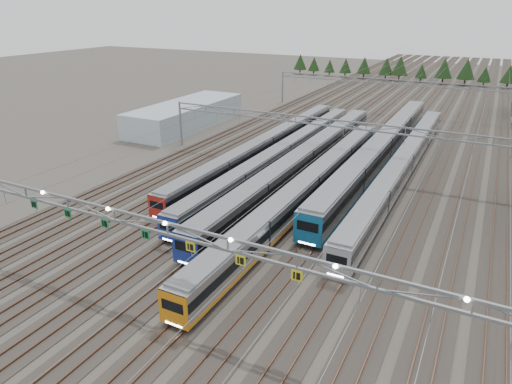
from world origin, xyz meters
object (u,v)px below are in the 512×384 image
at_px(train_b, 283,154).
at_px(gantry_mid, 329,129).
at_px(train_a, 266,145).
at_px(train_d, 309,188).
at_px(train_f, 403,164).
at_px(west_shed, 186,115).
at_px(train_e, 381,148).
at_px(train_c, 304,161).
at_px(gantry_far, 392,86).
at_px(gantry_near, 166,232).

xyz_separation_m(train_b, gantry_mid, (6.75, 1.96, 4.46)).
bearing_deg(train_a, train_d, -48.26).
relative_size(train_f, west_shed, 2.13).
relative_size(train_e, west_shed, 2.20).
distance_m(train_e, train_f, 6.91).
bearing_deg(train_a, train_c, -31.12).
distance_m(train_a, gantry_far, 45.54).
xyz_separation_m(train_a, train_d, (13.50, -15.13, 0.13)).
height_order(train_f, gantry_near, gantry_near).
bearing_deg(train_c, train_a, 148.88).
bearing_deg(train_c, train_e, 51.13).
bearing_deg(gantry_near, west_shed, 124.14).
xyz_separation_m(train_f, west_shed, (-46.66, 10.43, 0.45)).
distance_m(train_b, gantry_far, 47.65).
bearing_deg(train_d, gantry_mid, 99.11).
bearing_deg(train_a, gantry_near, -74.79).
bearing_deg(west_shed, train_e, -7.04).
distance_m(train_a, gantry_near, 43.02).
bearing_deg(gantry_far, train_d, -87.82).
xyz_separation_m(train_d, gantry_far, (-2.25, 59.04, 4.34)).
height_order(train_d, train_f, train_d).
distance_m(train_c, gantry_far, 49.57).
distance_m(train_a, gantry_mid, 12.15).
height_order(train_b, gantry_near, gantry_near).
bearing_deg(gantry_near, train_b, 99.96).
xyz_separation_m(train_a, gantry_mid, (11.25, -1.09, 4.47)).
xyz_separation_m(train_c, train_f, (13.50, 5.94, -0.17)).
xyz_separation_m(train_d, train_e, (4.50, 20.86, 0.29)).
distance_m(train_b, train_f, 18.35).
relative_size(train_c, train_d, 1.06).
xyz_separation_m(train_a, west_shed, (-24.16, 10.94, 0.53)).
xyz_separation_m(train_a, gantry_far, (11.25, 43.91, 4.47)).
distance_m(train_f, gantry_far, 45.05).
relative_size(train_e, gantry_near, 1.17).
xyz_separation_m(train_f, gantry_near, (-11.30, -41.72, 5.09)).
relative_size(train_d, gantry_mid, 1.03).
bearing_deg(train_c, gantry_far, 87.39).
xyz_separation_m(train_b, train_e, (13.50, 8.78, 0.41)).
bearing_deg(west_shed, gantry_near, -55.86).
xyz_separation_m(train_e, train_f, (4.50, -5.23, -0.33)).
bearing_deg(gantry_far, train_f, -75.47).
bearing_deg(gantry_mid, train_b, -163.84).
distance_m(train_b, gantry_mid, 8.33).
height_order(train_d, gantry_mid, gantry_mid).
distance_m(gantry_near, west_shed, 63.18).
bearing_deg(gantry_far, train_a, -104.37).
distance_m(gantry_mid, gantry_far, 45.00).
height_order(gantry_near, west_shed, gantry_near).
bearing_deg(west_shed, train_d, -34.69).
bearing_deg(train_b, train_c, -27.91).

